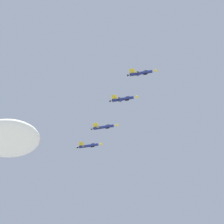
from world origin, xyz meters
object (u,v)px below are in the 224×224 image
at_px(fighter_jet_right_wing, 104,127).
at_px(fighter_jet_lead, 142,73).
at_px(fighter_jet_left_outer, 89,146).
at_px(fighter_jet_left_wing, 123,99).

bearing_deg(fighter_jet_right_wing, fighter_jet_lead, 41.16).
distance_m(fighter_jet_right_wing, fighter_jet_left_outer, 19.12).
distance_m(fighter_jet_left_wing, fighter_jet_right_wing, 22.40).
distance_m(fighter_jet_lead, fighter_jet_right_wing, 40.00).
distance_m(fighter_jet_left_wing, fighter_jet_left_outer, 41.44).
bearing_deg(fighter_jet_left_wing, fighter_jet_left_outer, -140.03).
xyz_separation_m(fighter_jet_left_wing, fighter_jet_right_wing, (-13.55, 17.84, -0.08)).
xyz_separation_m(fighter_jet_left_wing, fighter_jet_left_outer, (-25.27, 32.77, 2.21)).
height_order(fighter_jet_left_wing, fighter_jet_right_wing, fighter_jet_right_wing).
xyz_separation_m(fighter_jet_lead, fighter_jet_left_wing, (-11.46, 13.24, -2.73)).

